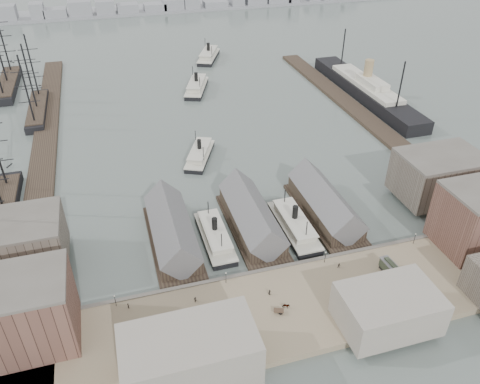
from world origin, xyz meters
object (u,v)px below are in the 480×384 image
object	(u,v)px
horse_cart_left	(177,318)
horse_cart_center	(284,308)
ocean_steamer	(366,89)
tram	(393,272)
horse_cart_right	(383,296)
ferry_docked_west	(215,236)

from	to	relation	value
horse_cart_left	horse_cart_center	world-z (taller)	horse_cart_center
ocean_steamer	tram	size ratio (longest dim) A/B	9.28
ocean_steamer	horse_cart_right	world-z (taller)	ocean_steamer
ferry_docked_west	horse_cart_center	bearing A→B (deg)	-74.11
ferry_docked_west	horse_cart_right	world-z (taller)	ferry_docked_west
ferry_docked_west	ocean_steamer	bearing A→B (deg)	41.75
ferry_docked_west	horse_cart_center	size ratio (longest dim) A/B	5.42
ferry_docked_west	tram	world-z (taller)	ferry_docked_west
horse_cart_center	horse_cart_right	bearing A→B (deg)	-75.31
ocean_steamer	horse_cart_center	xyz separation A→B (m)	(-95.14, -128.34, -1.42)
tram	horse_cart_left	bearing A→B (deg)	173.87
horse_cart_left	ferry_docked_west	bearing A→B (deg)	-17.12
ferry_docked_west	horse_cart_left	bearing A→B (deg)	-120.02
horse_cart_center	ocean_steamer	bearing A→B (deg)	-14.02
tram	horse_cart_right	size ratio (longest dim) A/B	2.24
ferry_docked_west	horse_cart_left	world-z (taller)	ferry_docked_west
ocean_steamer	horse_cart_center	bearing A→B (deg)	-126.55
ocean_steamer	tram	xyz separation A→B (m)	(-61.35, -125.75, -0.33)
tram	ferry_docked_west	bearing A→B (deg)	139.26
ocean_steamer	horse_cart_center	world-z (taller)	ocean_steamer
horse_cart_left	horse_cart_right	world-z (taller)	horse_cart_right
ferry_docked_west	ocean_steamer	size ratio (longest dim) A/B	0.27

